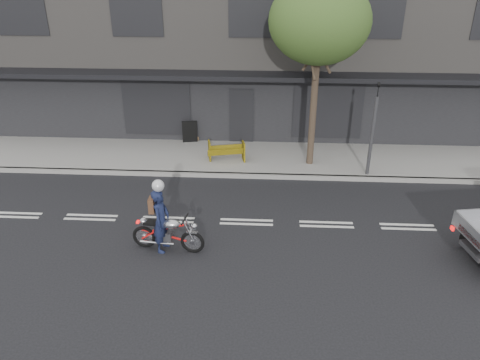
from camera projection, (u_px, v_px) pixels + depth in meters
name	position (u px, v px, depth m)	size (l,w,h in m)	color
ground	(247.00, 222.00, 14.14)	(80.00, 80.00, 0.00)	black
sidewalk	(252.00, 158.00, 18.32)	(32.00, 3.20, 0.15)	gray
kerb	(250.00, 176.00, 16.89)	(32.00, 0.20, 0.15)	gray
building_main	(258.00, 29.00, 22.50)	(26.00, 10.00, 8.00)	slate
street_tree	(320.00, 21.00, 15.46)	(3.40, 3.40, 6.74)	#382B21
traffic_light_pole	(372.00, 135.00, 16.20)	(0.12, 0.12, 3.50)	#2D2D30
motorcycle	(168.00, 233.00, 12.62)	(2.04, 0.59, 1.05)	black
rider	(161.00, 221.00, 12.47)	(0.66, 0.43, 1.81)	#161D3E
construction_barrier	(226.00, 153.00, 17.61)	(1.40, 0.56, 0.78)	#DBB70B
sandwich_board	(190.00, 132.00, 19.37)	(0.62, 0.41, 0.98)	black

